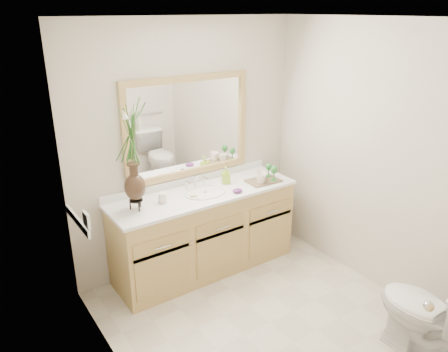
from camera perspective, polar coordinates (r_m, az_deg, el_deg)
floor at (r=3.86m, az=5.99°, el=-18.53°), size 2.60×2.60×0.00m
ceiling at (r=2.98m, az=7.83°, el=19.80°), size 2.40×2.60×0.02m
wall_back at (r=4.24m, az=-4.76°, el=3.76°), size 2.40×0.02×2.40m
wall_front at (r=2.53m, az=26.77°, el=-11.31°), size 2.40×0.02×2.40m
wall_left at (r=2.67m, az=-13.27°, el=-7.57°), size 0.02×2.60×2.40m
wall_right at (r=4.08m, az=19.66°, el=1.89°), size 0.02×2.60×2.40m
vanity at (r=4.32m, az=-2.54°, el=-7.36°), size 1.80×0.55×0.80m
counter at (r=4.14m, az=-2.63°, el=-2.30°), size 1.84×0.57×0.03m
sink at (r=4.14m, az=-2.49°, el=-2.88°), size 0.38×0.34×0.23m
mirror at (r=4.16m, az=-4.69°, el=6.38°), size 1.32×0.04×0.97m
switch_plate at (r=3.43m, az=-17.53°, el=-5.48°), size 0.02×0.12×0.12m
door at (r=2.42m, az=21.91°, el=-17.78°), size 0.80×0.03×2.00m
toilet at (r=3.64m, az=25.01°, el=-16.20°), size 0.42×0.75×0.74m
flower_vase at (r=3.65m, az=-11.98°, el=4.16°), size 0.21×0.21×0.87m
tumbler at (r=3.93m, az=-8.05°, el=-2.83°), size 0.07×0.07×0.10m
soap_dish at (r=4.01m, az=-3.98°, el=-2.71°), size 0.10×0.10×0.03m
soap_bottle at (r=4.31m, az=0.23°, el=0.02°), size 0.09×0.09×0.15m
purple_dish at (r=4.12m, az=1.77°, el=-1.92°), size 0.13×0.12×0.04m
tray at (r=4.39m, az=5.14°, el=-0.63°), size 0.34×0.24×0.02m
mug_left at (r=4.30m, az=4.84°, el=-0.26°), size 0.11×0.10×0.10m
mug_right at (r=4.39m, az=4.81°, el=0.13°), size 0.09×0.09×0.09m
goblet_front at (r=4.36m, az=6.57°, el=0.71°), size 0.07×0.07×0.15m
goblet_back at (r=4.46m, az=5.85°, el=1.09°), size 0.06×0.06×0.14m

